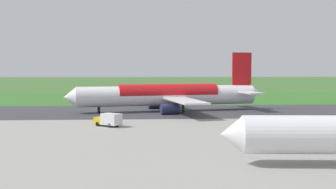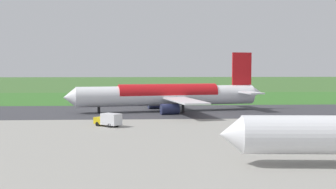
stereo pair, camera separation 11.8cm
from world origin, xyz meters
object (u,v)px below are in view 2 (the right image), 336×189
at_px(service_truck_fuel, 109,120).
at_px(no_stopping_sign, 158,95).
at_px(traffic_cone_orange, 139,99).
at_px(airliner_main, 169,95).

xyz_separation_m(service_truck_fuel, no_stopping_sign, (-12.14, -75.08, -0.07)).
xyz_separation_m(no_stopping_sign, traffic_cone_orange, (6.82, 5.45, -1.05)).
relative_size(airliner_main, no_stopping_sign, 24.33).
height_order(service_truck_fuel, traffic_cone_orange, service_truck_fuel).
bearing_deg(traffic_cone_orange, service_truck_fuel, 85.64).
bearing_deg(service_truck_fuel, airliner_main, -115.85).
xyz_separation_m(service_truck_fuel, traffic_cone_orange, (-5.31, -69.64, -1.13)).
distance_m(service_truck_fuel, no_stopping_sign, 76.06).
xyz_separation_m(airliner_main, service_truck_fuel, (13.72, 28.33, -2.95)).
bearing_deg(traffic_cone_orange, no_stopping_sign, -141.41).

